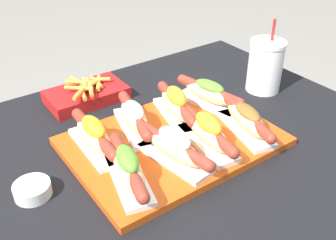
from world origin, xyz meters
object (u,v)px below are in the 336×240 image
fries_basket (86,94)px  serving_tray (173,141)px  hot_dog_1 (174,147)px  hot_dog_6 (176,105)px  hot_dog_0 (128,168)px  hot_dog_5 (135,117)px  drink_cup (265,66)px  sauce_bowl (32,189)px  hot_dog_7 (209,93)px  hot_dog_4 (94,136)px  hot_dog_2 (208,132)px  hot_dog_3 (247,120)px

fries_basket → serving_tray: bearing=-76.8°
hot_dog_1 → hot_dog_6: 0.18m
hot_dog_0 → hot_dog_6: 0.26m
hot_dog_5 → hot_dog_6: bearing=-6.4°
drink_cup → hot_dog_1: bearing=-161.5°
hot_dog_6 → sauce_bowl: bearing=-172.8°
serving_tray → hot_dog_7: hot_dog_7 is taller
hot_dog_0 → hot_dog_7: (0.33, 0.14, -0.00)m
hot_dog_6 → hot_dog_0: bearing=-147.5°
serving_tray → hot_dog_1: bearing=-123.9°
hot_dog_5 → drink_cup: (0.43, -0.01, 0.02)m
hot_dog_7 → sauce_bowl: 0.50m
hot_dog_4 → sauce_bowl: hot_dog_4 is taller
hot_dog_4 → hot_dog_5: size_ratio=1.03×
hot_dog_4 → fries_basket: 0.26m
hot_dog_5 → sauce_bowl: 0.28m
hot_dog_0 → hot_dog_7: hot_dog_0 is taller
hot_dog_0 → hot_dog_1: size_ratio=0.98×
hot_dog_6 → drink_cup: size_ratio=1.02×
hot_dog_6 → drink_cup: 0.32m
serving_tray → hot_dog_2: bearing=-53.8°
serving_tray → hot_dog_6: (0.06, 0.07, 0.04)m
hot_dog_2 → sauce_bowl: (-0.38, 0.09, -0.04)m
hot_dog_2 → hot_dog_6: bearing=84.3°
hot_dog_1 → hot_dog_3: size_ratio=1.01×
hot_dog_3 → hot_dog_1: bearing=178.2°
hot_dog_7 → serving_tray: bearing=-156.9°
hot_dog_7 → hot_dog_3: bearing=-94.4°
hot_dog_5 → hot_dog_6: (0.11, -0.01, 0.00)m
hot_dog_1 → hot_dog_6: bearing=52.3°
hot_dog_2 → hot_dog_3: size_ratio=1.02×
hot_dog_0 → hot_dog_2: 0.21m
hot_dog_7 → fries_basket: (-0.24, 0.24, -0.03)m
hot_dog_3 → fries_basket: bearing=121.0°
hot_dog_1 → hot_dog_2: (0.10, 0.00, -0.00)m
hot_dog_3 → fries_basket: hot_dog_3 is taller
hot_dog_0 → hot_dog_5: size_ratio=1.00×
hot_dog_4 → fries_basket: bearing=69.2°
hot_dog_3 → hot_dog_5: bearing=142.7°
hot_dog_0 → hot_dog_3: 0.32m
hot_dog_4 → hot_dog_7: (0.34, 0.00, -0.00)m
hot_dog_2 → fries_basket: (-0.12, 0.38, -0.03)m
hot_dog_6 → fries_basket: bearing=119.5°
hot_dog_0 → hot_dog_5: (0.11, 0.16, -0.00)m
serving_tray → hot_dog_0: (-0.16, -0.07, 0.04)m
fries_basket → hot_dog_3: bearing=-59.0°
serving_tray → hot_dog_1: 0.10m
hot_dog_6 → hot_dog_3: bearing=-56.7°
hot_dog_5 → fries_basket: bearing=95.4°
hot_dog_0 → hot_dog_5: hot_dog_0 is taller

